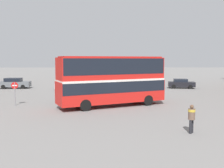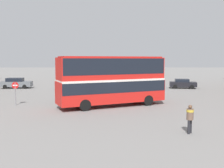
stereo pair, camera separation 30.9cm
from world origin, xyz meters
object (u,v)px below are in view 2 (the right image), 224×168
(pedestrian_foreground, at_px, (190,116))
(parked_car_kerb_far, at_px, (183,84))
(parked_car_kerb_near, at_px, (71,84))
(parked_car_side_street, at_px, (16,83))
(double_decker_bus, at_px, (112,78))
(no_entry_sign, at_px, (15,89))

(pedestrian_foreground, relative_size, parked_car_kerb_far, 0.41)
(parked_car_kerb_near, bearing_deg, parked_car_side_street, -20.25)
(double_decker_bus, bearing_deg, parked_car_kerb_far, 30.32)
(parked_car_kerb_near, xyz_separation_m, parked_car_side_street, (-8.78, 2.14, 0.02))
(double_decker_bus, xyz_separation_m, parked_car_kerb_near, (-5.95, 13.48, -1.91))
(parked_car_kerb_far, bearing_deg, parked_car_kerb_near, -163.80)
(no_entry_sign, bearing_deg, pedestrian_foreground, -35.05)
(parked_car_kerb_near, bearing_deg, pedestrian_foreground, 108.31)
(parked_car_side_street, height_order, no_entry_sign, no_entry_sign)
(double_decker_bus, distance_m, parked_car_kerb_near, 14.86)
(double_decker_bus, height_order, parked_car_side_street, double_decker_bus)
(pedestrian_foreground, height_order, parked_car_kerb_near, pedestrian_foreground)
(parked_car_kerb_far, distance_m, parked_car_side_street, 25.73)
(double_decker_bus, distance_m, parked_car_side_street, 21.55)
(parked_car_side_street, bearing_deg, parked_car_kerb_near, -16.65)
(no_entry_sign, bearing_deg, double_decker_bus, -3.14)
(double_decker_bus, xyz_separation_m, parked_car_kerb_far, (11.00, 15.38, -1.96))
(double_decker_bus, bearing_deg, pedestrian_foreground, -87.68)
(no_entry_sign, bearing_deg, parked_car_kerb_far, 36.14)
(pedestrian_foreground, bearing_deg, no_entry_sign, 3.73)
(double_decker_bus, xyz_separation_m, parked_car_side_street, (-14.73, 15.62, -1.89))
(pedestrian_foreground, distance_m, parked_car_kerb_far, 25.48)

